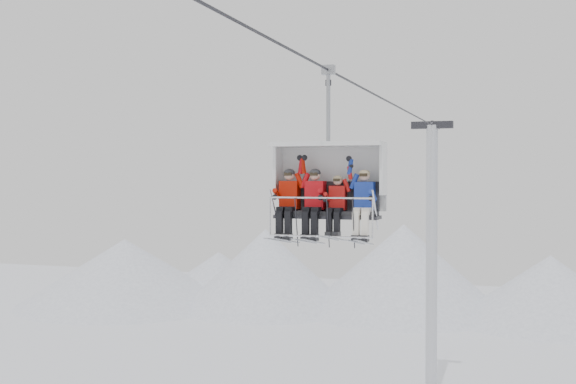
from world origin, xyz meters
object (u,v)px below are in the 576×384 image
(chairlift_carrier, at_px, (330,180))
(skier_center_right, at_px, (337,203))
(skier_center_left, at_px, (314,200))
(skier_far_left, at_px, (288,200))
(lift_tower_right, at_px, (431,280))
(skier_far_right, at_px, (364,201))

(chairlift_carrier, relative_size, skier_center_right, 2.36)
(skier_center_right, bearing_deg, skier_center_left, 178.01)
(skier_far_left, relative_size, skier_center_right, 1.05)
(skier_center_left, bearing_deg, skier_far_left, 180.00)
(lift_tower_right, xyz_separation_m, skier_far_left, (-0.93, -19.20, 4.47))
(skier_center_right, relative_size, skier_far_right, 0.97)
(skier_center_left, relative_size, skier_far_right, 1.02)
(skier_center_left, bearing_deg, skier_center_right, -1.99)
(chairlift_carrier, xyz_separation_m, skier_far_right, (0.89, -0.31, -0.49))
(skier_far_left, bearing_deg, lift_tower_right, 87.23)
(skier_far_left, relative_size, skier_center_left, 1.00)
(lift_tower_right, xyz_separation_m, chairlift_carrier, (0.00, -18.89, 4.95))
(skier_center_left, xyz_separation_m, skier_far_right, (1.18, -0.00, -0.01))
(skier_center_right, distance_m, skier_far_right, 0.64)
(lift_tower_right, bearing_deg, skier_far_right, -87.35)
(chairlift_carrier, bearing_deg, lift_tower_right, 90.00)
(skier_far_left, bearing_deg, skier_center_right, -0.92)
(lift_tower_right, relative_size, skier_center_left, 7.63)
(lift_tower_right, distance_m, skier_far_right, 19.73)
(chairlift_carrier, bearing_deg, skier_center_left, -133.98)
(skier_center_right, xyz_separation_m, skier_far_right, (0.64, 0.02, 0.06))
(lift_tower_right, distance_m, skier_center_right, 19.71)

